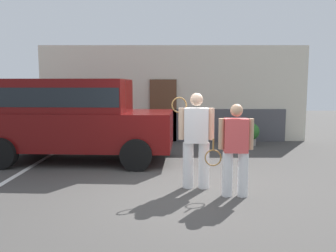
{
  "coord_description": "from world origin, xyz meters",
  "views": [
    {
      "loc": [
        -0.19,
        -5.97,
        1.9
      ],
      "look_at": [
        -0.22,
        1.2,
        1.05
      ],
      "focal_mm": 36.73,
      "sensor_mm": 36.0,
      "label": 1
    }
  ],
  "objects": [
    {
      "name": "house_frontage",
      "position": [
        -0.0,
        5.81,
        1.52
      ],
      "size": [
        9.04,
        0.4,
        3.23
      ],
      "color": "beige",
      "rests_on": "ground_plane"
    },
    {
      "name": "parking_stripe_0",
      "position": [
        -3.41,
        1.5,
        0.0
      ],
      "size": [
        0.12,
        4.4,
        0.01
      ],
      "primitive_type": "cube",
      "color": "silver",
      "rests_on": "ground_plane"
    },
    {
      "name": "tennis_player_woman",
      "position": [
        0.96,
        -0.22,
        0.82
      ],
      "size": [
        0.85,
        0.27,
        1.59
      ],
      "rotation": [
        0.0,
        0.0,
        3.08
      ],
      "color": "white",
      "rests_on": "ground_plane"
    },
    {
      "name": "ground_plane",
      "position": [
        0.0,
        0.0,
        0.0
      ],
      "size": [
        40.0,
        40.0,
        0.0
      ],
      "primitive_type": "plane",
      "color": "#423F3D"
    },
    {
      "name": "parked_suv",
      "position": [
        -2.5,
        2.59,
        1.15
      ],
      "size": [
        4.69,
        2.35,
        2.05
      ],
      "rotation": [
        0.0,
        0.0,
        -0.05
      ],
      "color": "#590C0C",
      "rests_on": "ground_plane"
    },
    {
      "name": "tennis_player_man",
      "position": [
        0.33,
        0.27,
        0.92
      ],
      "size": [
        0.79,
        0.31,
        1.76
      ],
      "rotation": [
        0.0,
        0.0,
        3.06
      ],
      "color": "white",
      "rests_on": "ground_plane"
    },
    {
      "name": "potted_plant_by_porch",
      "position": [
        2.43,
        4.8,
        0.4
      ],
      "size": [
        0.55,
        0.55,
        0.73
      ],
      "color": "gray",
      "rests_on": "ground_plane"
    }
  ]
}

